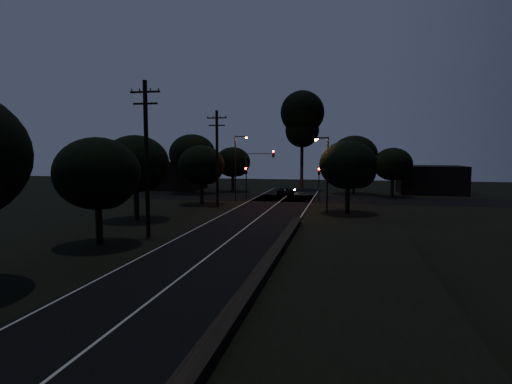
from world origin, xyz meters
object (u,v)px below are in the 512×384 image
at_px(signal_right, 319,178).
at_px(streetlight_c, 326,169).
at_px(utility_pole_far, 217,157).
at_px(signal_mast, 259,165).
at_px(streetlight_a, 237,163).
at_px(signal_left, 246,177).
at_px(car, 286,191).
at_px(tall_pine, 302,118).
at_px(streetlight_b, 326,162).
at_px(utility_pole_mid, 147,156).

relative_size(signal_right, streetlight_c, 0.55).
distance_m(utility_pole_far, signal_mast, 8.64).
bearing_deg(streetlight_a, signal_right, 11.34).
xyz_separation_m(utility_pole_far, signal_mast, (3.09, 7.99, -1.15)).
distance_m(signal_left, car, 7.71).
relative_size(tall_pine, streetlight_b, 1.95).
distance_m(streetlight_a, streetlight_b, 12.19).
relative_size(tall_pine, streetlight_c, 2.08).
xyz_separation_m(tall_pine, streetlight_b, (4.31, -11.00, -6.61)).
height_order(streetlight_a, streetlight_b, same).
relative_size(signal_left, signal_mast, 0.66).
bearing_deg(utility_pole_far, streetlight_a, 83.41).
relative_size(signal_mast, streetlight_c, 0.83).
xyz_separation_m(streetlight_a, car, (4.98, 8.00, -4.03)).
xyz_separation_m(utility_pole_mid, signal_mast, (3.09, 24.99, -1.40)).
distance_m(utility_pole_far, signal_right, 13.53).
xyz_separation_m(utility_pole_mid, streetlight_a, (0.69, 23.00, -1.10)).
xyz_separation_m(signal_left, streetlight_b, (9.91, 4.01, 1.80)).
bearing_deg(streetlight_a, signal_left, 70.41).
bearing_deg(streetlight_a, tall_pine, 69.64).
xyz_separation_m(signal_mast, streetlight_b, (8.22, 4.01, 0.30)).
bearing_deg(streetlight_a, car, 58.09).
distance_m(signal_right, signal_mast, 7.66).
bearing_deg(signal_left, signal_right, 0.00).
distance_m(signal_right, streetlight_c, 10.18).
bearing_deg(streetlight_b, streetlight_c, -87.86).
height_order(utility_pole_mid, streetlight_c, utility_pole_mid).
height_order(signal_mast, car, signal_mast).
height_order(tall_pine, signal_left, tall_pine).
height_order(utility_pole_mid, utility_pole_far, utility_pole_mid).
height_order(signal_right, streetlight_c, streetlight_c).
distance_m(tall_pine, streetlight_a, 19.30).
xyz_separation_m(streetlight_a, streetlight_c, (11.14, -8.00, -0.29)).
distance_m(utility_pole_mid, streetlight_c, 19.15).
bearing_deg(tall_pine, streetlight_b, -68.62).
xyz_separation_m(signal_mast, car, (2.59, 6.01, -3.73)).
xyz_separation_m(utility_pole_mid, streetlight_b, (11.31, 29.00, -1.10)).
distance_m(signal_mast, streetlight_b, 9.15).
relative_size(utility_pole_mid, streetlight_a, 1.38).
bearing_deg(utility_pole_far, streetlight_c, -9.60).
distance_m(utility_pole_mid, utility_pole_far, 17.00).
xyz_separation_m(tall_pine, signal_left, (-5.60, -15.01, -8.41)).
xyz_separation_m(utility_pole_far, tall_pine, (7.00, 23.00, 5.76)).
height_order(utility_pole_far, streetlight_c, utility_pole_far).
relative_size(utility_pole_far, streetlight_b, 1.31).
xyz_separation_m(signal_right, streetlight_a, (-9.91, -1.99, 1.80)).
height_order(utility_pole_far, streetlight_b, utility_pole_far).
relative_size(signal_right, car, 1.15).
bearing_deg(car, signal_mast, 83.39).
bearing_deg(streetlight_b, utility_pole_mid, -111.30).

